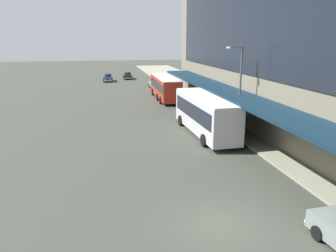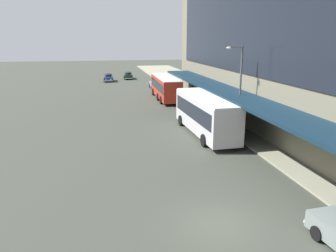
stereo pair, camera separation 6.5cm
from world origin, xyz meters
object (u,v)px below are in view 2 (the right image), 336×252
(sedan_lead_near, at_px, (108,77))
(sedan_oncoming_front, at_px, (155,84))
(fire_hydrant, at_px, (235,126))
(transit_bus_kerbside_rear, at_px, (166,86))
(street_lamp, at_px, (239,84))
(sedan_trailing_near, at_px, (128,75))
(transit_bus_kerbside_front, at_px, (205,113))

(sedan_lead_near, bearing_deg, sedan_oncoming_front, -56.12)
(fire_hydrant, bearing_deg, transit_bus_kerbside_rear, 100.10)
(sedan_lead_near, distance_m, sedan_oncoming_front, 13.67)
(fire_hydrant, bearing_deg, street_lamp, -110.09)
(sedan_trailing_near, relative_size, sedan_oncoming_front, 0.98)
(sedan_lead_near, xyz_separation_m, street_lamp, (10.02, -40.54, 3.70))
(transit_bus_kerbside_rear, height_order, sedan_oncoming_front, transit_bus_kerbside_rear)
(transit_bus_kerbside_front, relative_size, transit_bus_kerbside_rear, 0.95)
(street_lamp, bearing_deg, fire_hydrant, 69.91)
(sedan_trailing_near, relative_size, fire_hydrant, 6.45)
(transit_bus_kerbside_rear, relative_size, fire_hydrant, 15.68)
(transit_bus_kerbside_front, bearing_deg, street_lamp, -15.16)
(street_lamp, bearing_deg, sedan_lead_near, 103.89)
(sedan_trailing_near, relative_size, street_lamp, 0.60)
(transit_bus_kerbside_rear, distance_m, sedan_trailing_near, 25.39)
(transit_bus_kerbside_front, height_order, sedan_trailing_near, transit_bus_kerbside_front)
(sedan_oncoming_front, bearing_deg, transit_bus_kerbside_rear, -91.53)
(sedan_trailing_near, distance_m, sedan_lead_near, 5.36)
(transit_bus_kerbside_front, bearing_deg, sedan_lead_near, 100.47)
(transit_bus_kerbside_front, height_order, sedan_lead_near, transit_bus_kerbside_front)
(street_lamp, bearing_deg, sedan_oncoming_front, 94.71)
(transit_bus_kerbside_rear, height_order, street_lamp, street_lamp)
(transit_bus_kerbside_front, distance_m, sedan_trailing_near, 43.28)
(sedan_lead_near, relative_size, fire_hydrant, 6.12)
(sedan_lead_near, height_order, street_lamp, street_lamp)
(transit_bus_kerbside_front, height_order, transit_bus_kerbside_rear, transit_bus_kerbside_front)
(sedan_lead_near, bearing_deg, sedan_trailing_near, 38.40)
(sedan_trailing_near, xyz_separation_m, street_lamp, (5.82, -43.87, 3.70))
(sedan_oncoming_front, bearing_deg, transit_bus_kerbside_front, -90.52)
(transit_bus_kerbside_front, distance_m, street_lamp, 3.75)
(sedan_trailing_near, bearing_deg, transit_bus_kerbside_rear, -82.90)
(transit_bus_kerbside_front, relative_size, fire_hydrant, 14.89)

